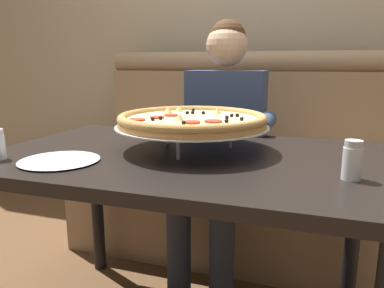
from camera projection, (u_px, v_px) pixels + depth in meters
back_wall_with_window at (256, 12)px, 2.51m from camera, size 6.00×0.12×2.80m
booth_bench at (235, 177)px, 2.19m from camera, size 1.77×0.78×1.13m
dining_table at (185, 178)px, 1.31m from camera, size 1.34×0.85×0.75m
diner_main at (221, 133)px, 1.88m from camera, size 0.54×0.64×1.27m
pizza at (192, 121)px, 1.32m from camera, size 0.55×0.55×0.14m
shaker_pepper_flakes at (352, 163)px, 0.99m from camera, size 0.05×0.05×0.11m
plate_near_left at (59, 159)px, 1.17m from camera, size 0.25×0.25×0.02m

